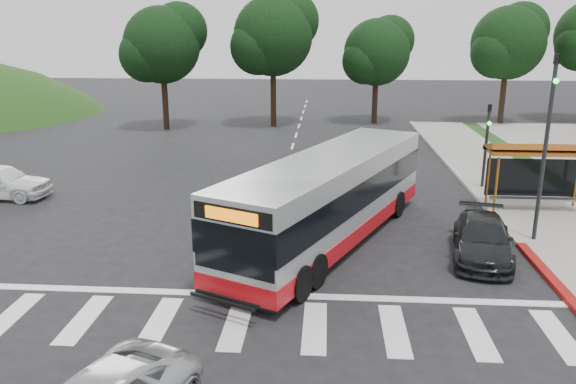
{
  "coord_description": "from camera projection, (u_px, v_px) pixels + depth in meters",
  "views": [
    {
      "loc": [
        2.22,
        -17.7,
        7.23
      ],
      "look_at": [
        0.85,
        1.75,
        1.6
      ],
      "focal_mm": 35.0,
      "sensor_mm": 36.0,
      "label": 1
    }
  ],
  "objects": [
    {
      "name": "dark_sedan",
      "position": [
        482.0,
        239.0,
        18.43
      ],
      "size": [
        2.66,
        4.71,
        1.29
      ],
      "primitive_type": "imported",
      "rotation": [
        0.0,
        0.0,
        -0.2
      ],
      "color": "black",
      "rests_on": "ground"
    },
    {
      "name": "bus_shelter",
      "position": [
        540.0,
        156.0,
        22.63
      ],
      "size": [
        4.2,
        1.6,
        2.86
      ],
      "color": "#A3581B",
      "rests_on": "sidewalk_east"
    },
    {
      "name": "sidewalk_east",
      "position": [
        515.0,
        191.0,
        26.03
      ],
      "size": [
        4.0,
        40.0,
        0.12
      ],
      "primitive_type": "cube",
      "color": "gray",
      "rests_on": "ground"
    },
    {
      "name": "curb_east_red",
      "position": [
        554.0,
        282.0,
        16.57
      ],
      "size": [
        0.32,
        6.0,
        0.15
      ],
      "primitive_type": "cube",
      "color": "maroon",
      "rests_on": "ground"
    },
    {
      "name": "tree_north_a",
      "position": [
        274.0,
        35.0,
        42.32
      ],
      "size": [
        6.6,
        6.15,
        10.17
      ],
      "color": "black",
      "rests_on": "ground"
    },
    {
      "name": "ground",
      "position": [
        260.0,
        251.0,
        19.12
      ],
      "size": [
        140.0,
        140.0,
        0.0
      ],
      "primitive_type": "plane",
      "color": "black",
      "rests_on": "ground"
    },
    {
      "name": "curb_east",
      "position": [
        472.0,
        190.0,
        26.16
      ],
      "size": [
        0.3,
        40.0,
        0.15
      ],
      "primitive_type": "cube",
      "color": "#9E9991",
      "rests_on": "ground"
    },
    {
      "name": "tree_north_b",
      "position": [
        378.0,
        51.0,
        44.03
      ],
      "size": [
        5.72,
        5.33,
        8.43
      ],
      "color": "black",
      "rests_on": "ground"
    },
    {
      "name": "pedestrian",
      "position": [
        232.0,
        267.0,
        15.67
      ],
      "size": [
        0.76,
        0.73,
        1.76
      ],
      "primitive_type": "imported",
      "rotation": [
        0.0,
        0.0,
        2.45
      ],
      "color": "silver",
      "rests_on": "ground"
    },
    {
      "name": "crosswalk_ladder",
      "position": [
        236.0,
        324.0,
        14.33
      ],
      "size": [
        18.0,
        2.6,
        0.01
      ],
      "primitive_type": "cube",
      "color": "silver",
      "rests_on": "ground"
    },
    {
      "name": "traffic_signal_ne_tall",
      "position": [
        547.0,
        134.0,
        18.83
      ],
      "size": [
        0.18,
        0.37,
        6.5
      ],
      "color": "black",
      "rests_on": "ground"
    },
    {
      "name": "tree_north_c",
      "position": [
        163.0,
        44.0,
        41.11
      ],
      "size": [
        6.16,
        5.74,
        9.3
      ],
      "color": "black",
      "rests_on": "ground"
    },
    {
      "name": "transit_bus",
      "position": [
        330.0,
        200.0,
        19.57
      ],
      "size": [
        7.4,
        11.95,
        3.09
      ],
      "primitive_type": null,
      "rotation": [
        0.0,
        0.0,
        -0.43
      ],
      "color": "#A6A8AB",
      "rests_on": "ground"
    },
    {
      "name": "tree_ne_a",
      "position": [
        509.0,
        42.0,
        43.16
      ],
      "size": [
        6.16,
        5.74,
        9.3
      ],
      "color": "black",
      "rests_on": "parking_lot"
    },
    {
      "name": "traffic_signal_ne_short",
      "position": [
        487.0,
        137.0,
        25.92
      ],
      "size": [
        0.18,
        0.37,
        4.0
      ],
      "color": "black",
      "rests_on": "ground"
    }
  ]
}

